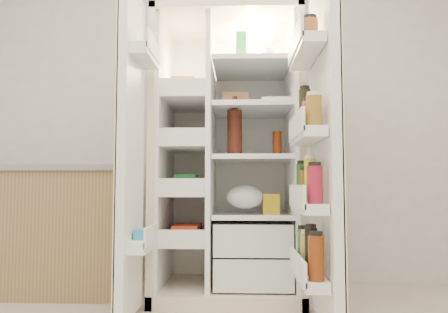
{
  "coord_description": "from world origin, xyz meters",
  "views": [
    {
      "loc": [
        0.2,
        -1.17,
        0.7
      ],
      "look_at": [
        0.11,
        1.25,
        0.87
      ],
      "focal_mm": 34.0,
      "sensor_mm": 36.0,
      "label": 1
    }
  ],
  "objects": [
    {
      "name": "refrigerator",
      "position": [
        0.14,
        1.65,
        0.74
      ],
      "size": [
        0.92,
        0.7,
        1.8
      ],
      "color": "beige",
      "rests_on": "floor"
    },
    {
      "name": "wall_back",
      "position": [
        0.0,
        2.0,
        1.35
      ],
      "size": [
        4.0,
        0.02,
        2.7
      ],
      "primitive_type": "cube",
      "color": "silver",
      "rests_on": "floor"
    },
    {
      "name": "freezer_door",
      "position": [
        -0.37,
        1.05,
        0.89
      ],
      "size": [
        0.15,
        0.4,
        1.72
      ],
      "color": "white",
      "rests_on": "floor"
    },
    {
      "name": "fridge_door",
      "position": [
        0.61,
        0.96,
        0.87
      ],
      "size": [
        0.17,
        0.58,
        1.72
      ],
      "color": "white",
      "rests_on": "floor"
    },
    {
      "name": "kitchen_counter",
      "position": [
        -1.13,
        1.68,
        0.42
      ],
      "size": [
        1.15,
        0.61,
        0.84
      ],
      "color": "#9B7A4D",
      "rests_on": "floor"
    }
  ]
}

